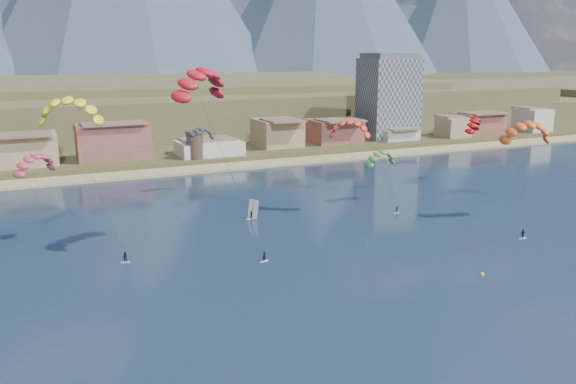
{
  "coord_description": "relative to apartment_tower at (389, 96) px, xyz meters",
  "views": [
    {
      "loc": [
        -40.98,
        -59.72,
        34.49
      ],
      "look_at": [
        0.0,
        32.0,
        10.0
      ],
      "focal_mm": 36.03,
      "sensor_mm": 36.0,
      "label": 1
    }
  ],
  "objects": [
    {
      "name": "ground",
      "position": [
        -85.0,
        -128.0,
        -17.82
      ],
      "size": [
        2400.0,
        2400.0,
        0.0
      ],
      "primitive_type": "plane",
      "color": "black",
      "rests_on": "ground"
    },
    {
      "name": "beach",
      "position": [
        -85.0,
        -22.0,
        -17.57
      ],
      "size": [
        2200.0,
        12.0,
        0.9
      ],
      "color": "tan",
      "rests_on": "ground"
    },
    {
      "name": "land",
      "position": [
        -85.0,
        432.0,
        -17.82
      ],
      "size": [
        2200.0,
        900.0,
        4.0
      ],
      "color": "#4C4429",
      "rests_on": "ground"
    },
    {
      "name": "foothills",
      "position": [
        -62.61,
        104.47,
        -8.74
      ],
      "size": [
        940.0,
        210.0,
        18.0
      ],
      "color": "brown",
      "rests_on": "ground"
    },
    {
      "name": "town",
      "position": [
        -125.0,
        -6.0,
        -9.82
      ],
      "size": [
        400.0,
        24.0,
        12.0
      ],
      "color": "beige",
      "rests_on": "ground"
    },
    {
      "name": "apartment_tower",
      "position": [
        0.0,
        0.0,
        0.0
      ],
      "size": [
        20.0,
        16.0,
        32.0
      ],
      "color": "gray",
      "rests_on": "ground"
    },
    {
      "name": "watchtower",
      "position": [
        -80.0,
        -14.0,
        -11.45
      ],
      "size": [
        5.82,
        5.82,
        8.6
      ],
      "color": "#47382D",
      "rests_on": "ground"
    },
    {
      "name": "kitesurfer_red",
      "position": [
        -99.49,
        -92.13,
        12.21
      ],
      "size": [
        14.66,
        16.48,
        33.51
      ],
      "color": "silver",
      "rests_on": "ground"
    },
    {
      "name": "kitesurfer_yellow",
      "position": [
        -119.48,
        -79.76,
        7.25
      ],
      "size": [
        12.9,
        17.89,
        29.2
      ],
      "color": "silver",
      "rests_on": "ground"
    },
    {
      "name": "kitesurfer_orange",
      "position": [
        -33.35,
        -100.24,
        1.29
      ],
      "size": [
        16.21,
        14.62,
        23.63
      ],
      "color": "silver",
      "rests_on": "ground"
    },
    {
      "name": "kitesurfer_green",
      "position": [
        -52.57,
        -76.31,
        -6.84
      ],
      "size": [
        8.86,
        12.43,
        14.64
      ],
      "color": "silver",
      "rests_on": "ground"
    },
    {
      "name": "distant_kite_pink",
      "position": [
        -126.0,
        -78.33,
        -1.97
      ],
      "size": [
        8.54,
        7.96,
        18.68
      ],
      "color": "#262626",
      "rests_on": "ground"
    },
    {
      "name": "distant_kite_dark",
      "position": [
        -88.06,
        -50.09,
        -2.58
      ],
      "size": [
        7.89,
        6.09,
        17.87
      ],
      "color": "#262626",
      "rests_on": "ground"
    },
    {
      "name": "distant_kite_orange",
      "position": [
        -63.76,
        -80.89,
        1.28
      ],
      "size": [
        9.45,
        8.29,
        21.92
      ],
      "color": "#262626",
      "rests_on": "ground"
    },
    {
      "name": "distant_kite_red",
      "position": [
        -19.14,
        -68.48,
        -1.51
      ],
      "size": [
        9.36,
        8.59,
        19.31
      ],
      "color": "#262626",
      "rests_on": "ground"
    },
    {
      "name": "windsurfer",
      "position": [
        -84.96,
        -77.25,
        -16.54
      ],
      "size": [
        2.32,
        2.53,
        4.04
      ],
      "color": "silver",
      "rests_on": "ground"
    },
    {
      "name": "buoy",
      "position": [
        -62.83,
        -121.96,
        -17.71
      ],
      "size": [
        0.64,
        0.64,
        0.64
      ],
      "color": "yellow",
      "rests_on": "ground"
    }
  ]
}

